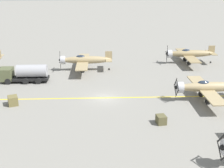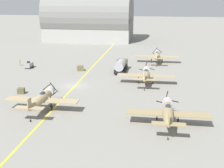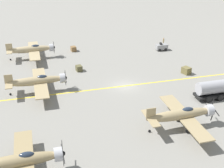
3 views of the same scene
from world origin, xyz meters
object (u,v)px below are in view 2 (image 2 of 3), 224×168
at_px(airplane_far_right, 157,56).
at_px(ground_crew_walking, 20,62).
at_px(airplane_near_right, 168,112).
at_px(hangar, 89,19).
at_px(tow_tractor, 29,65).
at_px(supply_crate_outboard, 80,68).
at_px(fuel_tanker, 121,65).
at_px(supply_crate_mid_lane, 21,91).
at_px(airplane_near_center, 41,99).
at_px(airplane_mid_right, 146,75).

bearing_deg(airplane_far_right, ground_crew_walking, -179.25).
relative_size(airplane_near_right, hangar, 0.36).
bearing_deg(tow_tractor, supply_crate_outboard, -3.50).
distance_m(tow_tractor, hangar, 52.06).
xyz_separation_m(fuel_tanker, supply_crate_mid_lane, (-16.57, -19.92, -0.98)).
distance_m(airplane_near_center, fuel_tanker, 29.47).
bearing_deg(supply_crate_outboard, airplane_near_right, -55.81).
height_order(supply_crate_outboard, hangar, hangar).
relative_size(airplane_far_right, supply_crate_outboard, 7.88).
bearing_deg(airplane_near_right, supply_crate_outboard, 122.79).
distance_m(airplane_near_right, airplane_far_right, 42.08).
height_order(airplane_near_center, fuel_tanker, airplane_near_center).
relative_size(airplane_near_right, supply_crate_outboard, 7.88).
height_order(airplane_mid_right, supply_crate_mid_lane, airplane_mid_right).
relative_size(tow_tractor, supply_crate_mid_lane, 2.04).
xyz_separation_m(airplane_mid_right, supply_crate_mid_lane, (-23.00, -10.06, -1.48)).
bearing_deg(fuel_tanker, tow_tractor, 179.50).
height_order(airplane_near_center, tow_tractor, airplane_near_center).
relative_size(tow_tractor, supply_crate_outboard, 1.71).
xyz_separation_m(airplane_near_right, ground_crew_walking, (-37.48, 32.96, -1.05)).
bearing_deg(supply_crate_outboard, ground_crew_walking, 170.75).
distance_m(airplane_far_right, tow_tractor, 33.84).
bearing_deg(hangar, supply_crate_outboard, -79.94).
bearing_deg(supply_crate_mid_lane, fuel_tanker, 50.23).
relative_size(airplane_near_center, airplane_far_right, 1.00).
distance_m(fuel_tanker, ground_crew_walking, 27.01).
bearing_deg(airplane_near_center, ground_crew_walking, 116.64).
bearing_deg(fuel_tanker, airplane_mid_right, -56.90).
bearing_deg(hangar, airplane_near_right, -70.13).
xyz_separation_m(tow_tractor, hangar, (4.31, 51.36, 7.34)).
bearing_deg(tow_tractor, airplane_near_center, -63.43).
distance_m(airplane_mid_right, fuel_tanker, 11.78).
xyz_separation_m(ground_crew_walking, supply_crate_mid_lane, (10.35, -22.06, -0.43)).
relative_size(airplane_mid_right, airplane_far_right, 1.00).
bearing_deg(airplane_near_right, ground_crew_walking, 137.27).
height_order(airplane_far_right, fuel_tanker, airplane_far_right).
distance_m(fuel_tanker, supply_crate_mid_lane, 25.93).
bearing_deg(supply_crate_outboard, hangar, 100.06).
bearing_deg(ground_crew_walking, airplane_mid_right, -19.79).
distance_m(airplane_near_center, airplane_far_right, 43.03).
xyz_separation_m(supply_crate_mid_lane, hangar, (-2.63, 71.48, 7.60)).
bearing_deg(ground_crew_walking, airplane_near_right, -41.32).
xyz_separation_m(airplane_near_center, fuel_tanker, (9.46, 27.91, -0.50)).
bearing_deg(ground_crew_walking, tow_tractor, -29.65).
bearing_deg(airplane_near_center, airplane_mid_right, 45.12).
bearing_deg(supply_crate_mid_lane, supply_crate_outboard, 71.05).
distance_m(airplane_near_right, airplane_mid_right, 21.36).
bearing_deg(airplane_near_right, airplane_near_center, 170.33).
distance_m(airplane_mid_right, hangar, 66.83).
bearing_deg(airplane_near_right, hangar, 108.47).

